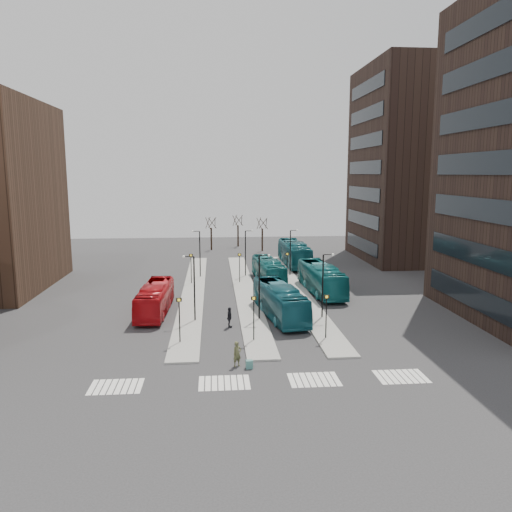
{
  "coord_description": "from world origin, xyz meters",
  "views": [
    {
      "loc": [
        -1.56,
        -27.09,
        13.64
      ],
      "look_at": [
        2.87,
        24.67,
        5.0
      ],
      "focal_mm": 35.0,
      "sensor_mm": 36.0,
      "label": 1
    }
  ],
  "objects": [
    {
      "name": "sign_poles",
      "position": [
        1.6,
        23.0,
        2.41
      ],
      "size": [
        12.45,
        22.12,
        3.65
      ],
      "color": "black",
      "rests_on": "ground"
    },
    {
      "name": "teal_bus_b",
      "position": [
        5.29,
        34.47,
        1.49
      ],
      "size": [
        3.48,
        10.85,
        2.97
      ],
      "primitive_type": "imported",
      "rotation": [
        0.0,
        0.0,
        0.09
      ],
      "color": "#146365",
      "rests_on": "ground"
    },
    {
      "name": "tower_far",
      "position": [
        31.98,
        50.0,
        15.0
      ],
      "size": [
        20.12,
        20.0,
        30.0
      ],
      "color": "black",
      "rests_on": "ground"
    },
    {
      "name": "island_mid",
      "position": [
        2.0,
        30.0,
        0.07
      ],
      "size": [
        2.5,
        45.0,
        0.15
      ],
      "primitive_type": "cube",
      "color": "gray",
      "rests_on": "ground"
    },
    {
      "name": "commuter_b",
      "position": [
        -0.26,
        15.89,
        0.93
      ],
      "size": [
        0.58,
        1.14,
        1.86
      ],
      "primitive_type": "imported",
      "rotation": [
        0.0,
        0.0,
        1.45
      ],
      "color": "black",
      "rests_on": "ground"
    },
    {
      "name": "crosswalk_stripes",
      "position": [
        1.75,
        4.0,
        0.01
      ],
      "size": [
        22.35,
        2.4,
        0.01
      ],
      "color": "silver",
      "rests_on": "ground"
    },
    {
      "name": "commuter_c",
      "position": [
        3.71,
        18.13,
        0.83
      ],
      "size": [
        0.68,
        1.1,
        1.66
      ],
      "primitive_type": "imported",
      "rotation": [
        0.0,
        0.0,
        4.65
      ],
      "color": "black",
      "rests_on": "ground"
    },
    {
      "name": "bare_trees",
      "position": [
        2.67,
        62.67,
        2.72
      ],
      "size": [
        10.97,
        8.14,
        5.9
      ],
      "color": "black",
      "rests_on": "ground"
    },
    {
      "name": "teal_bus_d",
      "position": [
        10.41,
        45.68,
        1.79
      ],
      "size": [
        3.29,
        12.89,
        3.57
      ],
      "primitive_type": "imported",
      "rotation": [
        0.0,
        0.0,
        0.02
      ],
      "color": "#135963",
      "rests_on": "ground"
    },
    {
      "name": "ground",
      "position": [
        0.0,
        0.0,
        0.0
      ],
      "size": [
        160.0,
        160.0,
        0.0
      ],
      "primitive_type": "plane",
      "color": "#2A2A2C",
      "rests_on": "ground"
    },
    {
      "name": "red_bus",
      "position": [
        -7.39,
        21.17,
        1.46
      ],
      "size": [
        2.92,
        10.59,
        2.92
      ],
      "primitive_type": "imported",
      "rotation": [
        0.0,
        0.0,
        -0.04
      ],
      "color": "#B80E14",
      "rests_on": "ground"
    },
    {
      "name": "lamp_posts",
      "position": [
        2.64,
        28.0,
        3.58
      ],
      "size": [
        14.04,
        20.24,
        6.12
      ],
      "color": "black",
      "rests_on": "ground"
    },
    {
      "name": "suitcase",
      "position": [
        0.82,
        6.32,
        0.3
      ],
      "size": [
        0.51,
        0.42,
        0.6
      ],
      "primitive_type": "cube",
      "rotation": [
        0.0,
        0.0,
        0.1
      ],
      "color": "#1C259C",
      "rests_on": "ground"
    },
    {
      "name": "commuter_a",
      "position": [
        -8.35,
        17.12,
        0.76
      ],
      "size": [
        0.79,
        0.65,
        1.52
      ],
      "primitive_type": "imported",
      "rotation": [
        0.0,
        0.0,
        3.04
      ],
      "color": "black",
      "rests_on": "ground"
    },
    {
      "name": "traveller",
      "position": [
        -0.01,
        6.8,
        0.92
      ],
      "size": [
        0.8,
        0.73,
        1.84
      ],
      "primitive_type": "imported",
      "rotation": [
        0.0,
        0.0,
        0.55
      ],
      "color": "#4D5030",
      "rests_on": "ground"
    },
    {
      "name": "teal_bus_a",
      "position": [
        4.64,
        18.81,
        1.59
      ],
      "size": [
        4.29,
        11.68,
        3.18
      ],
      "primitive_type": "imported",
      "rotation": [
        0.0,
        0.0,
        0.14
      ],
      "color": "#12515E",
      "rests_on": "ground"
    },
    {
      "name": "teal_bus_c",
      "position": [
        10.69,
        28.18,
        1.67
      ],
      "size": [
        3.51,
        12.15,
        3.34
      ],
      "primitive_type": "imported",
      "rotation": [
        0.0,
        0.0,
        0.06
      ],
      "color": "#15696D",
      "rests_on": "ground"
    },
    {
      "name": "island_right",
      "position": [
        8.0,
        30.0,
        0.07
      ],
      "size": [
        2.5,
        45.0,
        0.15
      ],
      "primitive_type": "cube",
      "color": "gray",
      "rests_on": "ground"
    },
    {
      "name": "island_left",
      "position": [
        -4.0,
        30.0,
        0.07
      ],
      "size": [
        2.5,
        45.0,
        0.15
      ],
      "primitive_type": "cube",
      "color": "gray",
      "rests_on": "ground"
    }
  ]
}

